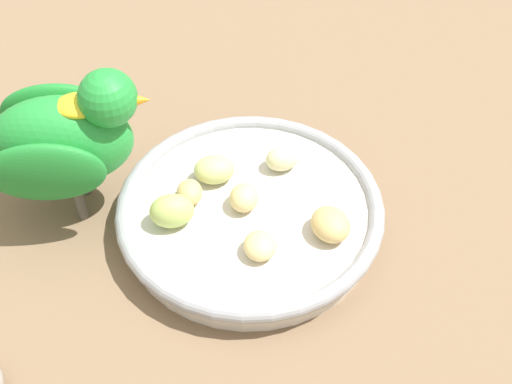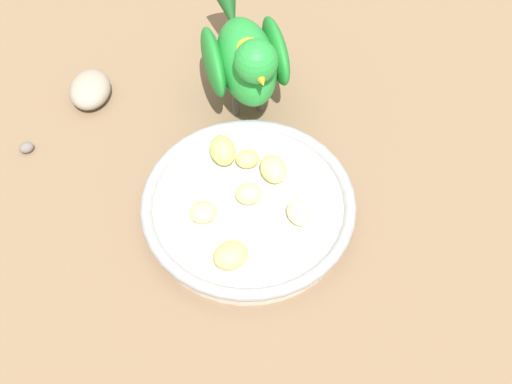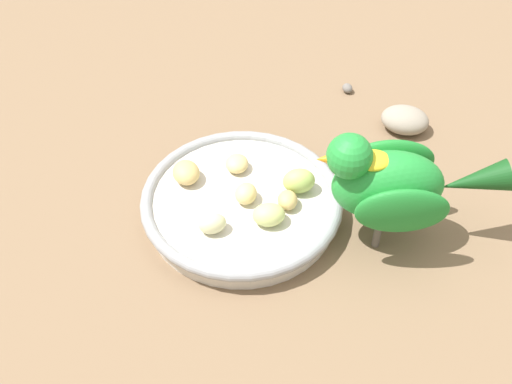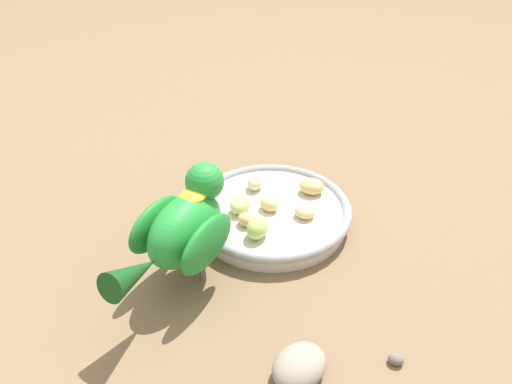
# 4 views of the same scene
# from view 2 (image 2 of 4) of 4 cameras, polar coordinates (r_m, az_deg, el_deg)

# --- Properties ---
(ground_plane) EXTENTS (4.00, 4.00, 0.00)m
(ground_plane) POSITION_cam_2_polar(r_m,az_deg,el_deg) (0.84, 2.01, -1.30)
(ground_plane) COLOR #7A6047
(feeding_bowl) EXTENTS (0.24, 0.24, 0.03)m
(feeding_bowl) POSITION_cam_2_polar(r_m,az_deg,el_deg) (0.82, -0.61, -1.22)
(feeding_bowl) COLOR beige
(feeding_bowl) RESTS_ON ground_plane
(apple_piece_0) EXTENTS (0.04, 0.04, 0.02)m
(apple_piece_0) POSITION_cam_2_polar(r_m,az_deg,el_deg) (0.79, 3.41, -1.69)
(apple_piece_0) COLOR beige
(apple_piece_0) RESTS_ON feeding_bowl
(apple_piece_1) EXTENTS (0.04, 0.04, 0.02)m
(apple_piece_1) POSITION_cam_2_polar(r_m,az_deg,el_deg) (0.83, -0.67, 2.65)
(apple_piece_1) COLOR tan
(apple_piece_1) RESTS_ON feeding_bowl
(apple_piece_2) EXTENTS (0.04, 0.04, 0.02)m
(apple_piece_2) POSITION_cam_2_polar(r_m,az_deg,el_deg) (0.80, -0.59, -0.14)
(apple_piece_2) COLOR #E5C67F
(apple_piece_2) RESTS_ON feeding_bowl
(apple_piece_3) EXTENTS (0.05, 0.05, 0.02)m
(apple_piece_3) POSITION_cam_2_polar(r_m,az_deg,el_deg) (0.76, -2.02, -5.05)
(apple_piece_3) COLOR tan
(apple_piece_3) RESTS_ON feeding_bowl
(apple_piece_4) EXTENTS (0.04, 0.04, 0.02)m
(apple_piece_4) POSITION_cam_2_polar(r_m,az_deg,el_deg) (0.79, -4.23, -1.60)
(apple_piece_4) COLOR #E5C67F
(apple_piece_4) RESTS_ON feeding_bowl
(apple_piece_5) EXTENTS (0.05, 0.05, 0.03)m
(apple_piece_5) POSITION_cam_2_polar(r_m,az_deg,el_deg) (0.82, 1.41, 1.85)
(apple_piece_5) COLOR #C6D17A
(apple_piece_5) RESTS_ON feeding_bowl
(apple_piece_6) EXTENTS (0.05, 0.05, 0.03)m
(apple_piece_6) POSITION_cam_2_polar(r_m,az_deg,el_deg) (0.83, -2.67, 3.33)
(apple_piece_6) COLOR #B2CC66
(apple_piece_6) RESTS_ON feeding_bowl
(parrot) EXTENTS (0.19, 0.17, 0.15)m
(parrot) POSITION_cam_2_polar(r_m,az_deg,el_deg) (0.87, -0.83, 10.77)
(parrot) COLOR #59544C
(parrot) RESTS_ON ground_plane
(rock_large) EXTENTS (0.08, 0.07, 0.03)m
(rock_large) POSITION_cam_2_polar(r_m,az_deg,el_deg) (0.95, -13.05, 7.95)
(rock_large) COLOR gray
(rock_large) RESTS_ON ground_plane
(pebble_0) EXTENTS (0.02, 0.02, 0.01)m
(pebble_0) POSITION_cam_2_polar(r_m,az_deg,el_deg) (0.92, -17.77, 3.38)
(pebble_0) COLOR slate
(pebble_0) RESTS_ON ground_plane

